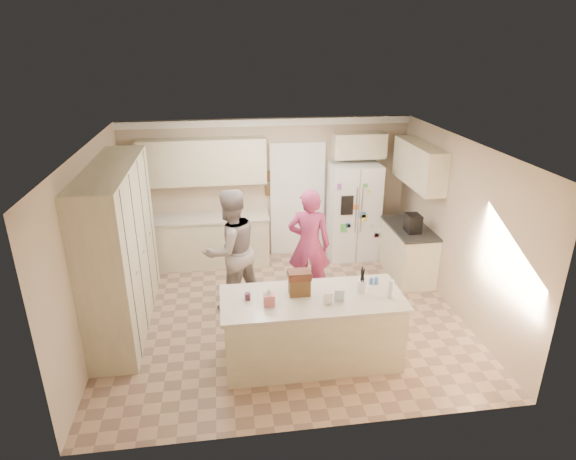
{
  "coord_description": "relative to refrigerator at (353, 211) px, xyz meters",
  "views": [
    {
      "loc": [
        -0.84,
        -6.23,
        3.93
      ],
      "look_at": [
        0.1,
        0.35,
        1.25
      ],
      "focal_mm": 30.0,
      "sensor_mm": 36.0,
      "label": 1
    }
  ],
  "objects": [
    {
      "name": "right_upper_cab",
      "position": [
        0.87,
        -0.77,
        1.05
      ],
      "size": [
        0.35,
        1.5,
        0.7
      ],
      "primitive_type": "cube",
      "color": "beige",
      "rests_on": "wall_right"
    },
    {
      "name": "fridge_handle_l",
      "position": [
        -0.05,
        -0.37,
        0.15
      ],
      "size": [
        0.02,
        0.02,
        0.85
      ],
      "primitive_type": "cylinder",
      "color": "silver",
      "rests_on": "refrigerator"
    },
    {
      "name": "utensil_crock",
      "position": [
        -0.71,
        -3.02,
        0.1
      ],
      "size": [
        0.13,
        0.13,
        0.15
      ],
      "primitive_type": "cylinder",
      "color": "white",
      "rests_on": "island_top"
    },
    {
      "name": "crown_back",
      "position": [
        -1.56,
        0.29,
        1.63
      ],
      "size": [
        5.2,
        0.08,
        0.12
      ],
      "primitive_type": "cube",
      "color": "white",
      "rests_on": "wall_back"
    },
    {
      "name": "dollhouse_roof",
      "position": [
        -1.51,
        -2.97,
        0.3
      ],
      "size": [
        0.28,
        0.2,
        0.1
      ],
      "primitive_type": "cube",
      "color": "#592D1E",
      "rests_on": "dollhouse_body"
    },
    {
      "name": "back_countertop",
      "position": [
        -2.71,
        0.02,
        0.0
      ],
      "size": [
        2.24,
        0.63,
        0.04
      ],
      "primitive_type": "cube",
      "color": "beige",
      "rests_on": "back_base_cab"
    },
    {
      "name": "pantry_bank",
      "position": [
        -3.86,
        -1.77,
        0.28
      ],
      "size": [
        0.6,
        2.6,
        2.35
      ],
      "primitive_type": "cube",
      "color": "beige",
      "rests_on": "floor"
    },
    {
      "name": "right_countertop",
      "position": [
        0.73,
        -0.97,
        0.0
      ],
      "size": [
        0.63,
        1.24,
        0.04
      ],
      "primitive_type": "cube",
      "color": "#2D2B28",
      "rests_on": "right_base_cab"
    },
    {
      "name": "doorway_casing",
      "position": [
        -1.01,
        0.28,
        0.15
      ],
      "size": [
        1.02,
        0.03,
        2.22
      ],
      "primitive_type": "cube",
      "color": "white",
      "rests_on": "floor"
    },
    {
      "name": "wall_frame_lower",
      "position": [
        -1.54,
        0.3,
        0.38
      ],
      "size": [
        0.15,
        0.02,
        0.2
      ],
      "primitive_type": "cube",
      "color": "brown",
      "rests_on": "wall_back"
    },
    {
      "name": "greeting_card_b",
      "position": [
        -1.06,
        -3.22,
        0.11
      ],
      "size": [
        0.12,
        0.05,
        0.16
      ],
      "primitive_type": "cube",
      "rotation": [
        0.15,
        0.0,
        -0.1
      ],
      "color": "silver",
      "rests_on": "island_top"
    },
    {
      "name": "teen_girl",
      "position": [
        -1.1,
        -1.44,
        0.01
      ],
      "size": [
        0.75,
        0.58,
        1.82
      ],
      "primitive_type": "imported",
      "rotation": [
        0.0,
        0.0,
        2.9
      ],
      "color": "#A3364B",
      "rests_on": "floor"
    },
    {
      "name": "shaker_salt",
      "position": [
        -0.54,
        -2.85,
        0.07
      ],
      "size": [
        0.05,
        0.05,
        0.09
      ],
      "primitive_type": "cylinder",
      "color": "#355BA2",
      "rests_on": "island_top"
    },
    {
      "name": "fridge_seam",
      "position": [
        0.0,
        -0.35,
        0.0
      ],
      "size": [
        0.02,
        0.02,
        1.78
      ],
      "primitive_type": "cube",
      "color": "gray",
      "rests_on": "refrigerator"
    },
    {
      "name": "shaker_pepper",
      "position": [
        -0.47,
        -2.85,
        0.07
      ],
      "size": [
        0.05,
        0.05,
        0.09
      ],
      "primitive_type": "cylinder",
      "color": "#355BA2",
      "rests_on": "island_top"
    },
    {
      "name": "coffee_maker",
      "position": [
        0.69,
        -1.17,
        0.17
      ],
      "size": [
        0.22,
        0.28,
        0.3
      ],
      "primitive_type": "cube",
      "color": "black",
      "rests_on": "right_countertop"
    },
    {
      "name": "back_upper_cab",
      "position": [
        -2.71,
        0.16,
        1.0
      ],
      "size": [
        2.2,
        0.35,
        0.8
      ],
      "primitive_type": "cube",
      "color": "beige",
      "rests_on": "wall_back"
    },
    {
      "name": "refrigerator",
      "position": [
        0.0,
        0.0,
        0.0
      ],
      "size": [
        0.91,
        0.71,
        1.8
      ],
      "primitive_type": "cube",
      "rotation": [
        0.0,
        0.0,
        -0.02
      ],
      "color": "white",
      "rests_on": "floor"
    },
    {
      "name": "island_top",
      "position": [
        -1.36,
        -3.07,
        0.0
      ],
      "size": [
        2.28,
        0.96,
        0.05
      ],
      "primitive_type": "cube",
      "color": "beige",
      "rests_on": "island_base"
    },
    {
      "name": "tissue_box",
      "position": [
        -1.91,
        -3.17,
        0.1
      ],
      "size": [
        0.13,
        0.13,
        0.14
      ],
      "primitive_type": "cube",
      "color": "#D56D72",
      "rests_on": "island_top"
    },
    {
      "name": "wall_back",
      "position": [
        -1.56,
        0.34,
        0.4
      ],
      "size": [
        5.2,
        0.02,
        2.6
      ],
      "primitive_type": "cube",
      "color": "#C4AD90",
      "rests_on": "ground"
    },
    {
      "name": "back_base_cab",
      "position": [
        -2.71,
        0.03,
        -0.46
      ],
      "size": [
        2.2,
        0.6,
        0.88
      ],
      "primitive_type": "cube",
      "color": "beige",
      "rests_on": "floor"
    },
    {
      "name": "doorway_opening",
      "position": [
        -1.01,
        0.31,
        0.15
      ],
      "size": [
        0.9,
        0.06,
        2.1
      ],
      "primitive_type": "cube",
      "color": "black",
      "rests_on": "floor"
    },
    {
      "name": "fridge_handle_r",
      "position": [
        0.05,
        -0.37,
        0.15
      ],
      "size": [
        0.02,
        0.02,
        0.85
      ],
      "primitive_type": "cylinder",
      "color": "silver",
      "rests_on": "refrigerator"
    },
    {
      "name": "wall_frame_upper",
      "position": [
        -1.54,
        0.3,
        0.65
      ],
      "size": [
        0.15,
        0.02,
        0.2
      ],
      "primitive_type": "cube",
      "color": "brown",
      "rests_on": "wall_back"
    },
    {
      "name": "greeting_card_a",
      "position": [
        -1.21,
        -3.27,
        0.11
      ],
      "size": [
        0.12,
        0.06,
        0.16
      ],
      "primitive_type": "cube",
      "rotation": [
        0.15,
        0.0,
        0.2
      ],
      "color": "white",
      "rests_on": "island_top"
    },
    {
      "name": "ceiling",
      "position": [
        -1.56,
        -1.97,
        1.71
      ],
      "size": [
        5.2,
        4.6,
        0.02
      ],
      "primitive_type": "cube",
      "color": "white",
      "rests_on": "wall_back"
    },
    {
      "name": "wall_left",
      "position": [
        -4.17,
        -1.97,
        0.4
      ],
      "size": [
        0.02,
        4.6,
        2.6
      ],
      "primitive_type": "cube",
      "color": "#C4AD90",
      "rests_on": "ground"
    },
    {
      "name": "floor",
      "position": [
        -1.56,
        -1.97,
        -0.91
      ],
      "size": [
        5.2,
        4.6,
        0.02
      ],
      "primitive_type": "cube",
      "color": "tan",
      "rests_on": "ground"
    },
    {
      "name": "tissue_plume",
      "position": [
        -1.91,
        -3.17,
        0.2
      ],
      "size": [
        0.08,
        0.08,
        0.08
      ],
      "primitive_type": "cone",
      "color": "white",
      "rests_on": "tissue_box"
    },
    {
      "name": "teen_boy",
      "position": [
        -2.32,
        -1.56,
        0.05
      ],
      "size": [
        1.16,
        1.09,
        1.9
      ],
      "primitive_type": "imported",
      "rotation": [
        0.0,
        0.0,
        3.68
      ],
      "color": "gray",
      "rests_on": "floor"
    },
    {
      "name": "fridge_magnets",
      "position": [
        0.0,
        -0.36,
        0.0
      ],
      "size": [
        0.76,
        0.02,
        1.44
      ],
      "primitive_type": null,
      "color": "tan",
      "rests_on": "refrigerator"
    },
    {
      "name": "jam_jar",
      "position": [
        -2.16,
        -3.02,
        0.07
      ],
      "size": [
        0.07,
        0.07,
        0.09
      ],
      "primitive_type": "cylinder",
      "color": "#59263F",
      "rests_on": "island_top"
    },
    {
      "name": "over_fridge_cab",
      "position": [
        0.09,
        0.16,
        1.2
      ],
      "size": [
        0.95,
        0.35,
        0.45
      ],
      "primitive_type": "cube",
      "color": "beige",
      "rests_on": "wall_back"
    },
    {
      "name": "fridge_dispenser",
      "position": [
        -0.22,
        -0.37,
        0.25
      ],
      "size": [
        0.22,
        0.03,
        0.35
      ],
      "primitive_type": "cube",
      "color": "black",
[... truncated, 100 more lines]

